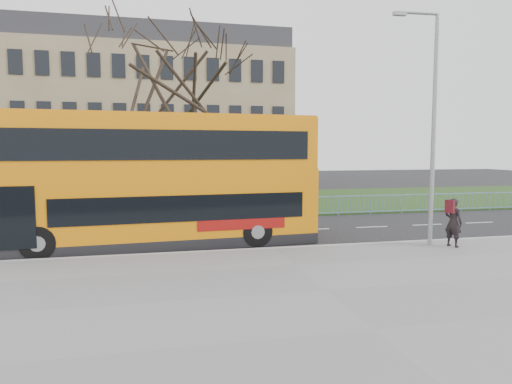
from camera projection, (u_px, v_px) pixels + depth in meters
ground at (263, 243)px, 18.26m from camera, size 120.00×120.00×0.00m
pavement at (325, 292)px, 11.70m from camera, size 80.00×10.50×0.12m
kerb at (273, 249)px, 16.75m from camera, size 80.00×0.20×0.14m
grass_verge at (216, 202)px, 32.15m from camera, size 80.00×15.40×0.08m
guard_railing at (235, 209)px, 24.62m from camera, size 40.00×0.12×1.10m
bare_tree at (174, 97)px, 26.70m from camera, size 9.39×9.39×13.41m
civic_building at (145, 120)px, 50.52m from camera, size 30.00×15.00×14.00m
yellow_bus at (162, 177)px, 17.53m from camera, size 12.03×3.60×4.98m
pedestrian at (453, 222)px, 16.90m from camera, size 0.66×0.78×1.82m
street_lamp at (431, 120)px, 16.95m from camera, size 1.82×0.28×8.58m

